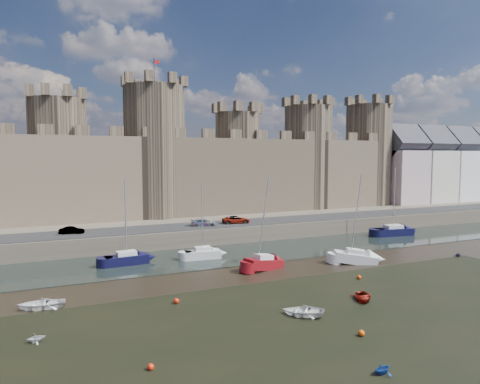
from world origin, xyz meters
The scene contains 25 objects.
ground centered at (0.00, 0.00, 0.00)m, with size 160.00×160.00×0.00m, color black.
seaweed_patch centered at (0.00, -6.00, 0.01)m, with size 70.00×34.00×0.01m, color black.
water_channel centered at (0.00, 24.00, 0.04)m, with size 160.00×12.00×0.08m, color black.
quay centered at (0.00, 60.00, 1.25)m, with size 160.00×60.00×2.50m, color #4C443A.
road centered at (0.00, 34.00, 2.55)m, with size 160.00×7.00×0.10m, color black.
castle centered at (-0.64, 48.00, 11.67)m, with size 108.50×11.00×29.00m.
townhouses centered at (71.50, 46.00, 10.59)m, with size 35.50×9.05×18.13m.
car_1 centered at (-12.89, 34.29, 3.04)m, with size 1.14×3.28×1.08m, color gray.
car_2 centered at (5.99, 33.31, 3.07)m, with size 1.60×3.94×1.14m, color gray.
car_3 centered at (11.52, 33.67, 3.12)m, with size 2.05×4.45×1.24m, color gray.
sailboat_1 centered at (-7.15, 24.18, 0.81)m, with size 5.28×2.39×10.31m.
sailboat_2 centered at (2.28, 23.18, 0.79)m, with size 4.68×2.14×9.81m.
sailboat_3 centered at (36.65, 25.76, 0.85)m, with size 6.69×3.43×11.20m.
sailboat_4 centered at (7.22, 15.61, 0.81)m, with size 5.10×2.96×11.22m.
sailboat_5 centered at (18.90, 13.52, 0.79)m, with size 5.51×3.97×11.10m.
dinghy_1 centered at (2.77, -8.93, 0.35)m, with size 1.13×0.69×1.31m, color navy.
dinghy_2 centered at (3.51, 1.19, 0.36)m, with size 2.50×0.72×3.50m, color silver.
dinghy_3 centered at (-16.59, 4.46, 0.33)m, with size 1.09×0.67×1.27m, color silver.
dinghy_4 centered at (10.60, 2.21, 0.30)m, with size 2.08×0.60×2.91m, color maroon.
dinghy_6 centered at (-16.39, 11.82, 0.40)m, with size 2.77×0.80×3.89m, color white.
dinghy_7 centered at (33.54, 10.80, 0.31)m, with size 1.01×0.62×1.17m, color black.
buoy_1 centered at (-5.30, 8.30, 0.25)m, with size 0.50×0.50×0.50m, color red.
buoy_2 centered at (5.25, -4.04, 0.25)m, with size 0.49×0.49×0.49m, color #E3490A.
buoy_3 centered at (14.77, 7.78, 0.24)m, with size 0.47×0.47×0.47m, color #E04109.
buoy_4 centered at (-9.98, -2.72, 0.21)m, with size 0.42×0.42×0.42m, color red.
Camera 1 is at (-15.23, -28.22, 13.19)m, focal length 32.00 mm.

